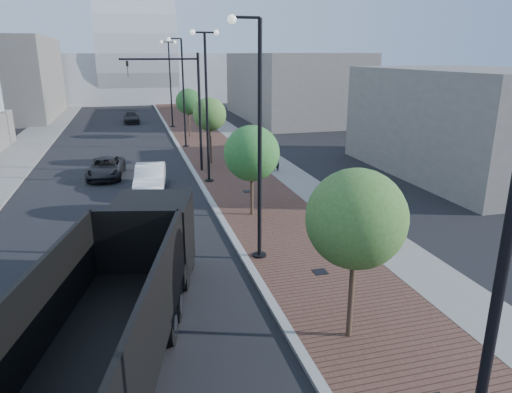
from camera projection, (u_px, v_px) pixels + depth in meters
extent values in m
cube|color=#4C2D23|center=(207.00, 135.00, 47.17)|extent=(7.00, 140.00, 0.12)
cube|color=slate|center=(233.00, 134.00, 47.84)|extent=(2.40, 140.00, 0.13)
cube|color=gray|center=(173.00, 136.00, 46.29)|extent=(0.30, 140.00, 0.14)
cube|color=slate|center=(31.00, 143.00, 43.02)|extent=(4.00, 140.00, 0.12)
cube|color=black|center=(153.00, 236.00, 16.38)|extent=(3.15, 3.23, 2.69)
cube|color=black|center=(162.00, 243.00, 18.07)|extent=(2.54, 1.09, 1.35)
cube|color=black|center=(146.00, 273.00, 15.14)|extent=(2.71, 1.42, 0.52)
cube|color=black|center=(94.00, 390.00, 9.88)|extent=(4.68, 9.84, 0.36)
cube|color=black|center=(92.00, 373.00, 9.76)|extent=(4.78, 9.86, 0.12)
cube|color=black|center=(23.00, 331.00, 9.43)|extent=(2.39, 9.28, 2.07)
cube|color=black|center=(151.00, 329.00, 9.49)|extent=(2.39, 9.28, 2.07)
cube|color=black|center=(136.00, 243.00, 13.80)|extent=(2.54, 0.74, 2.07)
cylinder|color=black|center=(121.00, 275.00, 16.13)|extent=(0.57, 1.18, 1.14)
cylinder|color=silver|center=(121.00, 275.00, 16.13)|extent=(0.49, 0.69, 0.62)
cylinder|color=black|center=(184.00, 274.00, 16.18)|extent=(0.57, 1.18, 1.14)
cylinder|color=silver|center=(184.00, 274.00, 16.18)|extent=(0.49, 0.69, 0.62)
cylinder|color=black|center=(132.00, 256.00, 17.65)|extent=(0.57, 1.18, 1.14)
cylinder|color=silver|center=(132.00, 256.00, 17.65)|extent=(0.49, 0.69, 0.62)
cylinder|color=black|center=(189.00, 255.00, 17.71)|extent=(0.57, 1.18, 1.14)
cylinder|color=silver|center=(189.00, 255.00, 17.71)|extent=(0.49, 0.69, 0.62)
cylinder|color=black|center=(92.00, 327.00, 13.07)|extent=(0.57, 1.18, 1.14)
cylinder|color=silver|center=(92.00, 327.00, 13.07)|extent=(0.49, 0.69, 0.62)
cylinder|color=black|center=(170.00, 326.00, 13.12)|extent=(0.57, 1.18, 1.14)
cylinder|color=silver|center=(170.00, 326.00, 13.12)|extent=(0.49, 0.69, 0.62)
cylinder|color=black|center=(104.00, 305.00, 14.21)|extent=(0.57, 1.18, 1.14)
cylinder|color=silver|center=(104.00, 305.00, 14.21)|extent=(0.49, 0.69, 0.62)
cylinder|color=black|center=(176.00, 304.00, 14.27)|extent=(0.57, 1.18, 1.14)
cylinder|color=silver|center=(176.00, 304.00, 14.27)|extent=(0.49, 0.69, 0.62)
imported|color=silver|center=(150.00, 178.00, 27.86)|extent=(2.21, 4.99, 1.59)
imported|color=black|center=(106.00, 168.00, 31.02)|extent=(2.59, 4.85, 1.30)
imported|color=black|center=(131.00, 117.00, 55.65)|extent=(1.83, 4.47, 1.30)
imported|color=black|center=(276.00, 161.00, 32.10)|extent=(0.66, 0.51, 1.62)
cylinder|color=black|center=(496.00, 306.00, 6.36)|extent=(0.16, 0.16, 9.00)
cylinder|color=black|center=(259.00, 256.00, 18.76)|extent=(0.56, 0.56, 0.20)
cylinder|color=black|center=(260.00, 146.00, 17.43)|extent=(0.16, 0.16, 9.00)
cylinder|color=black|center=(246.00, 17.00, 15.98)|extent=(1.00, 0.10, 0.10)
sphere|color=silver|center=(232.00, 19.00, 15.88)|extent=(0.32, 0.32, 0.32)
cylinder|color=black|center=(209.00, 181.00, 29.83)|extent=(0.56, 0.56, 0.20)
cylinder|color=black|center=(207.00, 110.00, 28.50)|extent=(0.16, 0.16, 9.00)
cylinder|color=black|center=(205.00, 32.00, 27.18)|extent=(1.40, 0.10, 0.10)
sphere|color=silver|center=(193.00, 32.00, 27.00)|extent=(0.32, 0.32, 0.32)
sphere|color=silver|center=(216.00, 32.00, 27.35)|extent=(0.32, 0.32, 0.32)
cylinder|color=black|center=(186.00, 147.00, 40.89)|extent=(0.56, 0.56, 0.20)
cylinder|color=black|center=(184.00, 94.00, 39.57)|extent=(0.16, 0.16, 9.00)
cylinder|color=black|center=(175.00, 38.00, 38.12)|extent=(1.00, 0.10, 0.10)
sphere|color=silver|center=(169.00, 39.00, 38.01)|extent=(0.32, 0.32, 0.32)
cylinder|color=black|center=(173.00, 127.00, 51.96)|extent=(0.56, 0.56, 0.20)
cylinder|color=black|center=(171.00, 85.00, 50.63)|extent=(0.16, 0.16, 9.00)
cylinder|color=black|center=(168.00, 42.00, 49.31)|extent=(1.40, 0.10, 0.10)
sphere|color=silver|center=(162.00, 42.00, 49.14)|extent=(0.32, 0.32, 0.32)
sphere|color=silver|center=(175.00, 42.00, 49.49)|extent=(0.32, 0.32, 0.32)
cylinder|color=black|center=(200.00, 114.00, 31.45)|extent=(0.18, 0.18, 8.00)
cylinder|color=black|center=(159.00, 59.00, 29.76)|extent=(5.00, 0.12, 0.12)
imported|color=black|center=(128.00, 69.00, 29.44)|extent=(0.16, 0.20, 1.00)
cylinder|color=#382619|center=(352.00, 285.00, 13.00)|extent=(0.16, 0.16, 3.45)
sphere|color=#335F20|center=(356.00, 219.00, 12.42)|extent=(2.74, 2.74, 2.74)
sphere|color=#335F20|center=(364.00, 222.00, 12.87)|extent=(1.92, 1.92, 1.92)
sphere|color=#335F20|center=(352.00, 211.00, 11.97)|extent=(1.64, 1.64, 1.64)
cylinder|color=#382619|center=(252.00, 188.00, 23.20)|extent=(0.16, 0.16, 3.05)
sphere|color=#246522|center=(252.00, 153.00, 22.69)|extent=(2.74, 2.74, 2.74)
sphere|color=#246522|center=(258.00, 156.00, 23.13)|extent=(1.92, 1.92, 1.92)
sphere|color=#246522|center=(247.00, 149.00, 22.25)|extent=(1.65, 1.65, 1.65)
cylinder|color=#382619|center=(210.00, 142.00, 34.21)|extent=(0.16, 0.16, 3.48)
sphere|color=#396522|center=(210.00, 114.00, 33.62)|extent=(2.41, 2.41, 2.41)
sphere|color=#396522|center=(214.00, 117.00, 34.07)|extent=(1.69, 1.69, 1.69)
sphere|color=#396522|center=(206.00, 110.00, 33.17)|extent=(1.45, 1.45, 1.45)
cylinder|color=#382619|center=(189.00, 121.00, 45.30)|extent=(0.16, 0.16, 3.29)
sphere|color=#1B4E1A|center=(188.00, 102.00, 44.75)|extent=(2.47, 2.47, 2.47)
sphere|color=#1B4E1A|center=(192.00, 104.00, 45.20)|extent=(1.73, 1.73, 1.73)
sphere|color=#1B4E1A|center=(186.00, 98.00, 44.30)|extent=(1.48, 1.48, 1.48)
cube|color=#A8ADB2|center=(137.00, 76.00, 86.13)|extent=(50.00, 28.00, 8.00)
cube|color=slate|center=(292.00, 86.00, 58.37)|extent=(12.00, 22.00, 8.00)
cube|color=#5F5A55|center=(468.00, 122.00, 31.35)|extent=(10.00, 16.00, 7.00)
cube|color=black|center=(320.00, 272.00, 17.36)|extent=(0.50, 0.50, 0.02)
cube|color=black|center=(248.00, 191.00, 27.50)|extent=(0.50, 0.50, 0.02)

